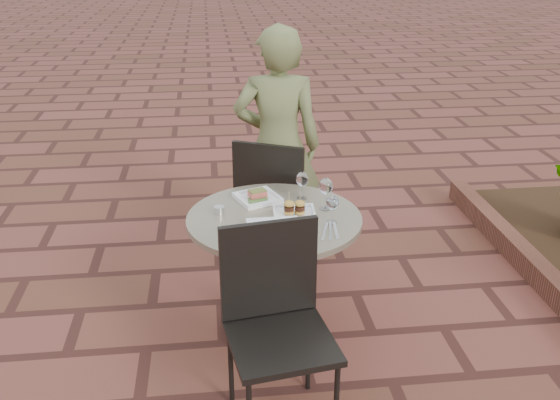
{
  "coord_description": "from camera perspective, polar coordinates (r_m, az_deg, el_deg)",
  "views": [
    {
      "loc": [
        -0.43,
        -2.83,
        2.08
      ],
      "look_at": [
        -0.1,
        0.05,
        0.82
      ],
      "focal_mm": 40.0,
      "sensor_mm": 36.0,
      "label": 1
    }
  ],
  "objects": [
    {
      "name": "diner",
      "position": [
        4.07,
        -0.22,
        4.93
      ],
      "size": [
        0.6,
        0.43,
        1.56
      ],
      "primitive_type": "imported",
      "rotation": [
        0.0,
        0.0,
        3.04
      ],
      "color": "#606638",
      "rests_on": "ground"
    },
    {
      "name": "plate_salmon",
      "position": [
        3.38,
        -2.07,
        0.27
      ],
      "size": [
        0.28,
        0.28,
        0.06
      ],
      "rotation": [
        0.0,
        0.0,
        0.37
      ],
      "color": "white",
      "rests_on": "cafe_table"
    },
    {
      "name": "chair_near",
      "position": [
        2.77,
        -0.42,
        -10.05
      ],
      "size": [
        0.5,
        0.5,
        0.93
      ],
      "rotation": [
        0.0,
        0.0,
        0.16
      ],
      "color": "black",
      "rests_on": "ground"
    },
    {
      "name": "wine_glass_right",
      "position": [
        3.09,
        4.81,
        -0.34
      ],
      "size": [
        0.06,
        0.06,
        0.15
      ],
      "color": "white",
      "rests_on": "cafe_table"
    },
    {
      "name": "plate_sliders",
      "position": [
        3.18,
        1.33,
        -1.09
      ],
      "size": [
        0.22,
        0.22,
        0.14
      ],
      "rotation": [
        0.0,
        0.0,
        -0.05
      ],
      "color": "white",
      "rests_on": "cafe_table"
    },
    {
      "name": "ground",
      "position": [
        3.54,
        1.73,
        -12.49
      ],
      "size": [
        60.0,
        60.0,
        0.0
      ],
      "primitive_type": "plane",
      "color": "brown",
      "rests_on": "ground"
    },
    {
      "name": "chair_far",
      "position": [
        3.87,
        -0.57,
        0.23
      ],
      "size": [
        0.58,
        0.58,
        0.93
      ],
      "rotation": [
        0.0,
        0.0,
        2.71
      ],
      "color": "black",
      "rests_on": "ground"
    },
    {
      "name": "cafe_table",
      "position": [
        3.3,
        -0.52,
        -5.38
      ],
      "size": [
        0.9,
        0.9,
        0.73
      ],
      "color": "gray",
      "rests_on": "ground"
    },
    {
      "name": "wine_glass_mid",
      "position": [
        3.36,
        2.05,
        1.85
      ],
      "size": [
        0.07,
        0.07,
        0.15
      ],
      "color": "white",
      "rests_on": "cafe_table"
    },
    {
      "name": "wine_glass_far",
      "position": [
        3.24,
        4.21,
        1.18
      ],
      "size": [
        0.07,
        0.07,
        0.17
      ],
      "color": "white",
      "rests_on": "cafe_table"
    },
    {
      "name": "plate_tuna",
      "position": [
        3.01,
        -0.51,
        -2.84
      ],
      "size": [
        0.26,
        0.26,
        0.03
      ],
      "rotation": [
        0.0,
        0.0,
        0.02
      ],
      "color": "white",
      "rests_on": "cafe_table"
    },
    {
      "name": "cutlery_set",
      "position": [
        3.05,
        4.62,
        -2.83
      ],
      "size": [
        0.13,
        0.23,
        0.0
      ],
      "primitive_type": null,
      "rotation": [
        0.0,
        0.0,
        -0.17
      ],
      "color": "silver",
      "rests_on": "cafe_table"
    },
    {
      "name": "steel_ramekin",
      "position": [
        3.23,
        -5.59,
        -0.93
      ],
      "size": [
        0.07,
        0.07,
        0.04
      ],
      "primitive_type": "cylinder",
      "rotation": [
        0.0,
        0.0,
        -0.38
      ],
      "color": "silver",
      "rests_on": "cafe_table"
    },
    {
      "name": "planter_curb",
      "position": [
        4.24,
        23.23,
        -6.84
      ],
      "size": [
        0.12,
        3.0,
        0.15
      ],
      "primitive_type": "cube",
      "color": "brown",
      "rests_on": "ground"
    }
  ]
}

